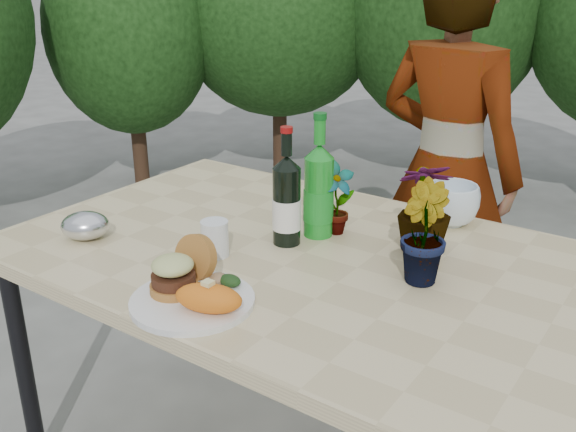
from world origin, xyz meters
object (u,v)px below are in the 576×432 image
Objects in this scene: wine_bottle at (287,202)px; patio_table at (305,272)px; dinner_plate at (192,301)px; person at (447,172)px.

patio_table is at bearing -4.73° from wine_bottle.
wine_bottle reaches higher than patio_table.
wine_bottle is at bearing 93.06° from dinner_plate.
person is (0.11, 1.22, 0.00)m from dinner_plate.
wine_bottle is 0.84m from person.
dinner_plate is 0.87× the size of wine_bottle.
patio_table is 0.85m from person.
wine_bottle is at bearing 87.65° from person.
wine_bottle is 0.21× the size of person.
person is at bearing 94.24° from wine_bottle.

